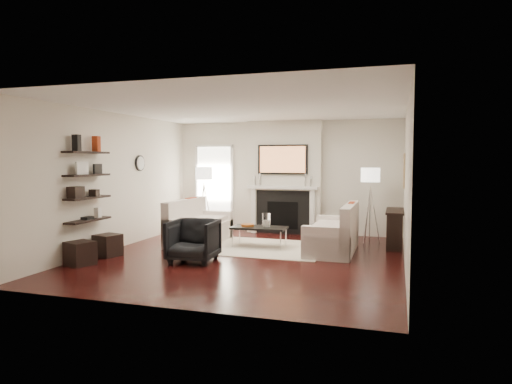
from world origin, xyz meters
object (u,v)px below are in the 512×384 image
(loveseat_left_base, at_px, (200,233))
(ottoman_near, at_px, (108,245))
(coffee_table, at_px, (259,228))
(lamp_left_shade, at_px, (204,173))
(loveseat_right_base, at_px, (332,241))
(armchair, at_px, (193,239))
(lamp_right_shade, at_px, (370,175))

(loveseat_left_base, distance_m, ottoman_near, 2.01)
(coffee_table, relative_size, lamp_left_shade, 2.75)
(lamp_left_shade, bearing_deg, coffee_table, -36.84)
(loveseat_left_base, height_order, lamp_left_shade, lamp_left_shade)
(loveseat_right_base, relative_size, lamp_left_shade, 4.50)
(loveseat_right_base, xyz_separation_m, armchair, (-2.19, -1.58, 0.19))
(coffee_table, height_order, lamp_right_shade, lamp_right_shade)
(coffee_table, distance_m, lamp_left_shade, 2.49)
(coffee_table, bearing_deg, lamp_left_shade, 143.16)
(ottoman_near, bearing_deg, loveseat_right_base, 22.66)
(coffee_table, relative_size, armchair, 1.36)
(coffee_table, bearing_deg, loveseat_right_base, 0.16)
(loveseat_left_base, height_order, lamp_right_shade, lamp_right_shade)
(loveseat_right_base, height_order, armchair, armchair)
(loveseat_left_base, relative_size, coffee_table, 1.64)
(ottoman_near, bearing_deg, lamp_left_shade, 78.23)
(lamp_right_shade, xyz_separation_m, ottoman_near, (-4.52, -2.90, -1.25))
(coffee_table, relative_size, lamp_right_shade, 2.75)
(armchair, relative_size, ottoman_near, 2.02)
(loveseat_right_base, height_order, ottoman_near, loveseat_right_base)
(loveseat_left_base, height_order, coffee_table, same)
(coffee_table, height_order, ottoman_near, coffee_table)
(armchair, bearing_deg, lamp_left_shade, 105.98)
(loveseat_left_base, height_order, armchair, armchair)
(loveseat_left_base, bearing_deg, armchair, -69.16)
(loveseat_left_base, relative_size, lamp_right_shade, 4.50)
(armchair, xyz_separation_m, lamp_left_shade, (-1.08, 2.93, 1.05))
(loveseat_left_base, bearing_deg, ottoman_near, -122.23)
(coffee_table, bearing_deg, lamp_right_shade, 31.50)
(coffee_table, xyz_separation_m, lamp_right_shade, (2.09, 1.28, 1.05))
(loveseat_left_base, bearing_deg, lamp_left_shade, 109.67)
(armchair, bearing_deg, loveseat_right_base, 31.39)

